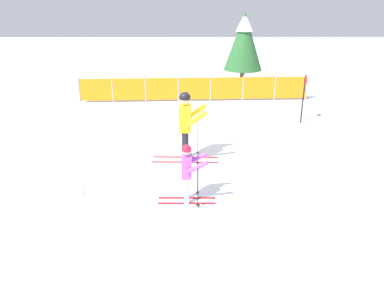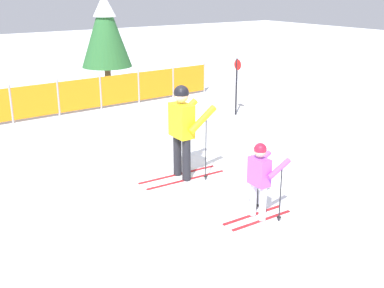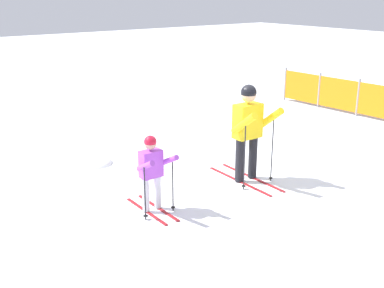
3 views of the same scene
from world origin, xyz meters
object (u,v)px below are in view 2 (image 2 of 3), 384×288
at_px(skier_adult, 183,124).
at_px(skier_child, 260,175).
at_px(conifer_far, 105,28).
at_px(trail_marker, 237,81).
at_px(safety_fence, 80,95).

relative_size(skier_adult, skier_child, 1.43).
height_order(skier_adult, skier_child, skier_adult).
bearing_deg(skier_adult, skier_child, -87.30).
height_order(conifer_far, trail_marker, conifer_far).
relative_size(safety_fence, trail_marker, 5.75).
relative_size(skier_adult, trail_marker, 1.13).
relative_size(skier_adult, safety_fence, 0.20).
height_order(skier_child, safety_fence, skier_child).
bearing_deg(conifer_far, skier_child, -103.10).
height_order(skier_adult, conifer_far, conifer_far).
relative_size(skier_adult, conifer_far, 0.54).
distance_m(skier_child, trail_marker, 6.16).
bearing_deg(skier_adult, safety_fence, 88.57).
height_order(skier_child, trail_marker, trail_marker).
bearing_deg(skier_child, safety_fence, 88.66).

